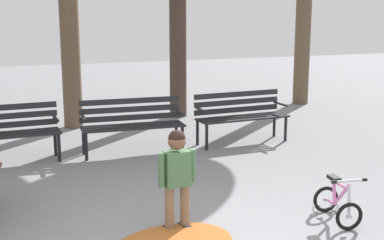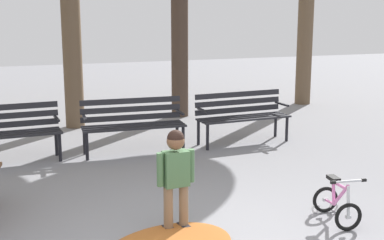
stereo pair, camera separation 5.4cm
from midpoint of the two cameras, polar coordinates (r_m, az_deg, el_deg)
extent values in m
cube|color=#232328|center=(8.42, -19.60, -1.26)|extent=(1.60, 0.14, 0.03)
cube|color=#232328|center=(8.31, -19.55, -1.43)|extent=(1.60, 0.14, 0.03)
cube|color=#232328|center=(8.19, -19.49, -1.61)|extent=(1.60, 0.14, 0.03)
cube|color=#232328|center=(8.07, -19.44, -1.80)|extent=(1.60, 0.14, 0.03)
cube|color=#232328|center=(8.44, -19.66, -0.54)|extent=(1.60, 0.11, 0.09)
cube|color=#232328|center=(8.42, -19.73, 0.34)|extent=(1.60, 0.11, 0.09)
cube|color=#232328|center=(8.39, -19.79, 1.24)|extent=(1.60, 0.11, 0.09)
cylinder|color=black|center=(8.22, -14.12, -2.83)|extent=(0.05, 0.05, 0.44)
cylinder|color=black|center=(8.56, -14.50, -2.26)|extent=(0.05, 0.05, 0.44)
cube|color=black|center=(8.30, -14.45, 0.14)|extent=(0.06, 0.40, 0.03)
cube|color=#232328|center=(8.56, -6.68, -0.44)|extent=(1.60, 0.16, 0.03)
cube|color=#232328|center=(8.45, -6.53, -0.61)|extent=(1.60, 0.16, 0.03)
cube|color=#232328|center=(8.33, -6.37, -0.78)|extent=(1.60, 0.16, 0.03)
cube|color=#232328|center=(8.22, -6.21, -0.95)|extent=(1.60, 0.16, 0.03)
cube|color=#232328|center=(8.58, -6.75, 0.26)|extent=(1.60, 0.13, 0.09)
cube|color=#232328|center=(8.56, -6.77, 1.14)|extent=(1.60, 0.13, 0.09)
cube|color=#232328|center=(8.53, -6.79, 2.02)|extent=(1.60, 0.13, 0.09)
cylinder|color=black|center=(8.46, -1.21, -2.05)|extent=(0.05, 0.05, 0.44)
cylinder|color=black|center=(8.79, -1.87, -1.51)|extent=(0.05, 0.05, 0.44)
cube|color=black|center=(8.54, -1.56, 0.83)|extent=(0.06, 0.40, 0.03)
cylinder|color=black|center=(8.18, -11.37, -2.76)|extent=(0.05, 0.05, 0.44)
cylinder|color=black|center=(8.53, -11.63, -2.17)|extent=(0.05, 0.05, 0.44)
cube|color=black|center=(8.27, -11.61, 0.23)|extent=(0.06, 0.40, 0.03)
cube|color=#232328|center=(9.20, 4.73, 0.45)|extent=(1.60, 0.16, 0.03)
cube|color=#232328|center=(9.09, 5.09, 0.31)|extent=(1.60, 0.16, 0.03)
cube|color=#232328|center=(8.99, 5.46, 0.17)|extent=(1.60, 0.16, 0.03)
cube|color=#232328|center=(8.89, 5.83, 0.03)|extent=(1.60, 0.16, 0.03)
cube|color=#232328|center=(9.21, 4.62, 1.10)|extent=(1.60, 0.14, 0.09)
cube|color=#232328|center=(9.19, 4.63, 1.92)|extent=(1.60, 0.14, 0.09)
cube|color=#232328|center=(9.17, 4.65, 2.74)|extent=(1.60, 0.14, 0.09)
cylinder|color=black|center=(9.34, 9.75, -0.89)|extent=(0.05, 0.05, 0.44)
cylinder|color=black|center=(9.63, 8.57, -0.47)|extent=(0.05, 0.05, 0.44)
cube|color=black|center=(9.41, 9.23, 1.70)|extent=(0.06, 0.40, 0.03)
cylinder|color=black|center=(8.62, 1.39, -1.79)|extent=(0.05, 0.05, 0.44)
cylinder|color=black|center=(8.93, 0.41, -1.29)|extent=(0.05, 0.05, 0.44)
cube|color=black|center=(8.69, 0.90, 1.03)|extent=(0.06, 0.40, 0.03)
cylinder|color=#7F664C|center=(5.56, -1.05, -9.27)|extent=(0.10, 0.10, 0.49)
cube|color=black|center=(5.64, -1.04, -11.31)|extent=(0.10, 0.17, 0.06)
cylinder|color=#7F664C|center=(5.49, -2.68, -9.54)|extent=(0.10, 0.10, 0.49)
cube|color=black|center=(5.58, -2.66, -11.59)|extent=(0.10, 0.17, 0.06)
cube|color=#477047|center=(5.39, -1.89, -5.19)|extent=(0.27, 0.17, 0.36)
sphere|color=brown|center=(5.31, -1.91, -2.25)|extent=(0.18, 0.18, 0.18)
sphere|color=black|center=(5.30, -1.91, -1.97)|extent=(0.17, 0.17, 0.17)
cylinder|color=#477047|center=(5.45, -0.27, -4.86)|extent=(0.07, 0.07, 0.34)
cylinder|color=#477047|center=(5.32, -3.55, -5.30)|extent=(0.07, 0.07, 0.34)
torus|color=black|center=(5.80, 16.10, -9.83)|extent=(0.30, 0.08, 0.30)
cylinder|color=silver|center=(5.80, 16.10, -9.83)|extent=(0.05, 0.05, 0.04)
torus|color=black|center=(6.23, 13.78, -8.18)|extent=(0.30, 0.08, 0.30)
cylinder|color=silver|center=(6.23, 13.78, -8.18)|extent=(0.05, 0.05, 0.04)
torus|color=white|center=(6.31, 14.65, -8.89)|extent=(0.11, 0.04, 0.11)
torus|color=white|center=(6.22, 12.82, -9.12)|extent=(0.11, 0.04, 0.11)
cylinder|color=pink|center=(5.89, 15.35, -7.69)|extent=(0.08, 0.31, 0.32)
cylinder|color=pink|center=(6.03, 14.62, -7.39)|extent=(0.05, 0.08, 0.27)
cylinder|color=pink|center=(6.14, 14.21, -8.40)|extent=(0.05, 0.20, 0.05)
cylinder|color=silver|center=(5.76, 16.09, -8.28)|extent=(0.04, 0.08, 0.32)
cylinder|color=pink|center=(5.88, 15.31, -6.71)|extent=(0.07, 0.32, 0.05)
cube|color=black|center=(6.00, 14.61, -5.98)|extent=(0.11, 0.18, 0.04)
cylinder|color=silver|center=(5.71, 16.11, -6.23)|extent=(0.34, 0.07, 0.02)
cylinder|color=black|center=(5.80, 17.60, -6.07)|extent=(0.05, 0.04, 0.04)
cylinder|color=black|center=(5.63, 14.59, -6.40)|extent=(0.05, 0.04, 0.04)
cylinder|color=brown|center=(10.36, -13.06, 9.85)|extent=(0.36, 0.36, 3.89)
cylinder|color=#423328|center=(11.19, -1.65, 9.61)|extent=(0.35, 0.35, 3.64)
cylinder|color=brown|center=(12.98, 11.65, 10.71)|extent=(0.36, 0.36, 4.11)
camera|label=1|loc=(0.03, -90.23, -0.05)|focal=50.19mm
camera|label=2|loc=(0.03, 89.77, 0.05)|focal=50.19mm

